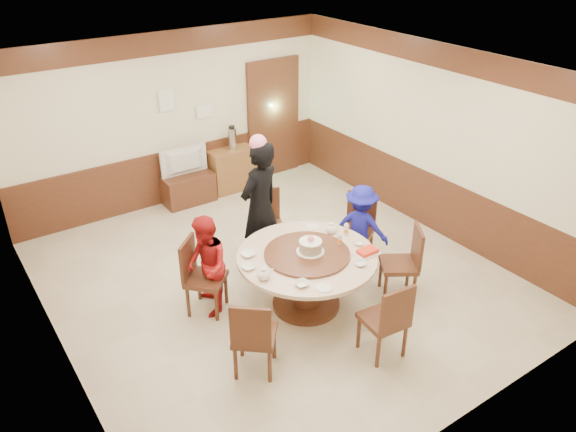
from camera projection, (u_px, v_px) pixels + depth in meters
room at (276, 207)px, 7.08m from camera, size 6.00×6.04×2.84m
banquet_table at (307, 270)px, 6.80m from camera, size 1.69×1.69×0.78m
chair_0 at (356, 241)px, 7.85m from camera, size 0.61×0.60×0.97m
chair_1 at (268, 236)px, 7.97m from camera, size 0.57×0.58×0.97m
chair_2 at (205, 289)px, 6.85m from camera, size 0.62×0.62×0.97m
chair_3 at (255, 348)px, 5.92m from camera, size 0.62×0.62×0.97m
chair_4 at (383, 331)px, 6.15m from camera, size 0.48×0.49×0.97m
chair_5 at (399, 274)px, 7.12m from camera, size 0.61×0.61×0.97m
person_standing at (260, 207)px, 7.40m from camera, size 0.78×0.62×1.85m
person_red at (206, 266)px, 6.67m from camera, size 0.64×0.74×1.29m
person_blue at (360, 227)px, 7.59m from camera, size 0.82×0.90×1.21m
birthday_cake at (310, 246)px, 6.67m from camera, size 0.34×0.34×0.22m
teapot_left at (264, 275)px, 6.23m from camera, size 0.17×0.15×0.13m
teapot_right at (331, 229)px, 7.13m from camera, size 0.17×0.15×0.13m
bowl_0 at (248, 254)px, 6.67m from camera, size 0.17×0.17×0.04m
bowl_1 at (360, 264)px, 6.49m from camera, size 0.14×0.14×0.04m
bowl_2 at (302, 284)px, 6.14m from camera, size 0.16×0.16×0.04m
bowl_3 at (359, 243)px, 6.89m from camera, size 0.13×0.13×0.04m
bowl_4 at (249, 267)px, 6.43m from camera, size 0.15×0.15×0.04m
saucer_near at (324, 288)px, 6.10m from camera, size 0.18×0.18×0.01m
saucer_far at (312, 227)px, 7.28m from camera, size 0.18×0.18×0.01m
shrimp_platter at (367, 252)px, 6.70m from camera, size 0.30×0.20×0.06m
bottle_0 at (340, 240)px, 6.85m from camera, size 0.06×0.06×0.16m
bottle_1 at (346, 230)px, 7.06m from camera, size 0.06×0.06×0.16m
tv_stand at (188, 189)px, 9.47m from camera, size 0.85×0.45×0.50m
television at (186, 162)px, 9.24m from camera, size 0.82×0.11×0.47m
side_cabinet at (232, 170)px, 9.86m from camera, size 0.80×0.40×0.75m
thermos at (232, 139)px, 9.61m from camera, size 0.15×0.15×0.38m
notice_left at (167, 100)px, 8.83m from camera, size 0.25×0.00×0.35m
notice_right at (205, 111)px, 9.30m from camera, size 0.30×0.00×0.22m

